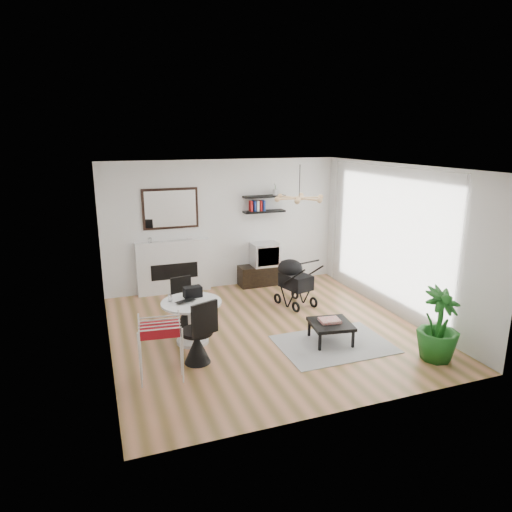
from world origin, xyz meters
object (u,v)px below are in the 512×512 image
object	(u,v)px
fireplace	(173,261)
coffee_table	(331,325)
crt_tv	(265,254)
potted_plant	(439,325)
drying_rack	(161,350)
dining_table	(192,316)
tv_console	(265,275)
stroller	(294,283)

from	to	relation	value
fireplace	coffee_table	world-z (taller)	fireplace
crt_tv	coffee_table	world-z (taller)	crt_tv
potted_plant	drying_rack	bearing A→B (deg)	169.20
fireplace	dining_table	distance (m)	2.49
potted_plant	coffee_table	bearing A→B (deg)	138.85
dining_table	potted_plant	bearing A→B (deg)	-28.62
dining_table	potted_plant	xyz separation A→B (m)	(3.22, -1.76, 0.09)
drying_rack	potted_plant	distance (m)	3.92
crt_tv	coffee_table	bearing A→B (deg)	-91.20
crt_tv	coffee_table	distance (m)	3.09
fireplace	potted_plant	distance (m)	5.22
tv_console	stroller	size ratio (longest dim) A/B	1.19
stroller	potted_plant	world-z (taller)	potted_plant
coffee_table	dining_table	bearing A→B (deg)	160.33
tv_console	crt_tv	size ratio (longest dim) A/B	2.05
fireplace	stroller	size ratio (longest dim) A/B	2.21
drying_rack	stroller	xyz separation A→B (m)	(2.84, 2.03, -0.03)
fireplace	coffee_table	size ratio (longest dim) A/B	3.05
dining_table	drying_rack	world-z (taller)	drying_rack
dining_table	stroller	world-z (taller)	stroller
fireplace	stroller	xyz separation A→B (m)	(2.04, -1.47, -0.27)
stroller	potted_plant	bearing A→B (deg)	-84.79
dining_table	drying_rack	size ratio (longest dim) A/B	1.10
dining_table	potted_plant	distance (m)	3.67
potted_plant	tv_console	bearing A→B (deg)	104.91
stroller	coffee_table	distance (m)	1.75
stroller	coffee_table	world-z (taller)	stroller
drying_rack	dining_table	bearing A→B (deg)	64.73
fireplace	dining_table	xyz separation A→B (m)	(-0.16, -2.48, -0.23)
coffee_table	tv_console	bearing A→B (deg)	88.47
stroller	dining_table	bearing A→B (deg)	-170.51
coffee_table	fireplace	bearing A→B (deg)	120.44
tv_console	stroller	distance (m)	1.35
fireplace	coffee_table	distance (m)	3.74
crt_tv	stroller	world-z (taller)	stroller
fireplace	potted_plant	size ratio (longest dim) A/B	2.01
stroller	drying_rack	bearing A→B (deg)	-159.45
crt_tv	dining_table	bearing A→B (deg)	-132.12
fireplace	tv_console	world-z (taller)	fireplace
fireplace	potted_plant	bearing A→B (deg)	-54.16
dining_table	drying_rack	bearing A→B (deg)	-121.71
drying_rack	stroller	world-z (taller)	stroller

